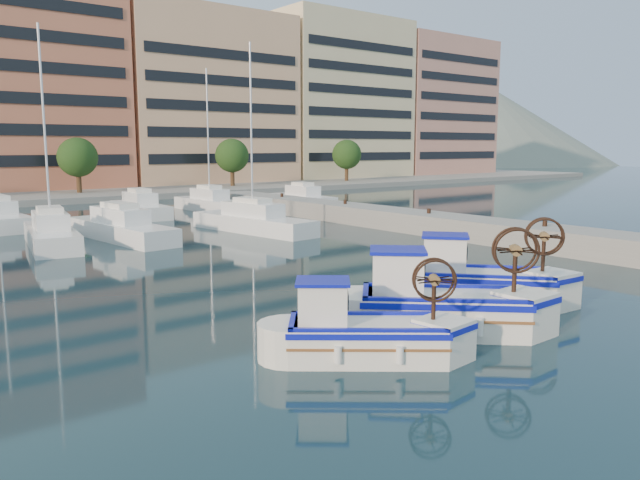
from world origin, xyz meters
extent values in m
plane|color=#193543|center=(0.00, 0.00, 0.00)|extent=(300.00, 300.00, 0.00)
cube|color=gray|center=(13.00, 8.00, 0.60)|extent=(3.00, 60.00, 1.20)
cube|color=gray|center=(0.00, 67.00, 0.30)|extent=(180.00, 40.00, 0.60)
cube|color=#C86D4E|center=(1.00, 65.00, 13.10)|extent=(22.00, 14.00, 25.00)
cube|color=black|center=(1.00, 58.00, 13.10)|extent=(20.24, 0.12, 22.50)
cube|color=#E7AB80|center=(24.00, 65.00, 11.60)|extent=(23.00, 14.00, 22.00)
cube|color=black|center=(24.00, 58.00, 11.60)|extent=(21.16, 0.12, 19.80)
cube|color=beige|center=(47.00, 65.00, 12.60)|extent=(22.00, 14.00, 24.00)
cube|color=black|center=(47.00, 58.00, 12.60)|extent=(20.24, 0.12, 21.60)
cube|color=tan|center=(69.00, 65.00, 12.10)|extent=(21.00, 14.00, 23.00)
cube|color=black|center=(69.00, 58.00, 12.10)|extent=(19.32, 0.12, 20.70)
cylinder|color=#3F2B19|center=(4.00, 53.50, 1.50)|extent=(0.50, 0.50, 3.00)
sphere|color=#26491A|center=(4.00, 53.50, 4.20)|extent=(4.00, 4.00, 4.00)
cylinder|color=#3F2B19|center=(22.00, 53.50, 1.50)|extent=(0.50, 0.50, 3.00)
sphere|color=#26491A|center=(22.00, 53.50, 4.20)|extent=(4.00, 4.00, 4.00)
cylinder|color=#3F2B19|center=(40.00, 53.50, 1.50)|extent=(0.50, 0.50, 3.00)
sphere|color=#26491A|center=(40.00, 53.50, 4.20)|extent=(4.00, 4.00, 4.00)
cone|color=slate|center=(140.00, 110.00, 0.00)|extent=(160.00, 160.00, 50.00)
cube|color=white|center=(-7.00, 22.58, 0.50)|extent=(3.51, 8.27, 1.00)
cylinder|color=silver|center=(-7.00, 22.58, 6.00)|extent=(0.12, 0.12, 11.00)
cube|color=white|center=(-3.16, 22.82, 0.50)|extent=(3.12, 9.88, 1.00)
cube|color=white|center=(4.55, 20.97, 0.50)|extent=(3.54, 9.83, 1.00)
cylinder|color=silver|center=(4.55, 20.97, 6.00)|extent=(0.12, 0.12, 11.00)
cube|color=white|center=(2.40, 33.65, 0.50)|extent=(2.65, 8.07, 1.00)
cube|color=white|center=(8.52, 34.02, 0.50)|extent=(2.56, 8.29, 1.00)
cylinder|color=silver|center=(8.52, 34.02, 6.00)|extent=(0.12, 0.12, 11.00)
cube|color=white|center=(17.00, 32.55, 0.50)|extent=(2.49, 7.59, 1.00)
cube|color=white|center=(-5.77, -0.94, 0.48)|extent=(4.03, 3.69, 0.96)
cube|color=#0D15AF|center=(-5.77, -0.94, 0.85)|extent=(4.15, 3.80, 0.15)
cube|color=blue|center=(-5.77, -0.94, 0.79)|extent=(3.51, 3.17, 0.05)
cube|color=white|center=(-6.62, -0.25, 1.46)|extent=(1.56, 1.53, 1.01)
cube|color=#0D15AF|center=(-6.62, -0.25, 2.01)|extent=(1.75, 1.72, 0.07)
cylinder|color=#331E14|center=(-4.48, -1.97, 1.49)|extent=(0.11, 0.11, 1.06)
cylinder|color=brown|center=(-4.48, -1.97, 2.06)|extent=(0.38, 0.39, 0.26)
torus|color=#331E14|center=(-4.56, -2.08, 2.06)|extent=(0.88, 0.72, 1.07)
torus|color=#331E14|center=(-4.39, -1.86, 2.06)|extent=(0.88, 0.72, 1.07)
cube|color=white|center=(-2.51, -0.59, 0.57)|extent=(4.67, 4.55, 1.14)
cube|color=#0D15AF|center=(-2.51, -0.59, 1.00)|extent=(4.81, 4.68, 0.17)
cube|color=blue|center=(-2.51, -0.59, 0.94)|extent=(4.04, 3.92, 0.07)
cube|color=white|center=(-3.46, 0.30, 1.74)|extent=(1.85, 1.84, 1.20)
cube|color=#0D15AF|center=(-3.46, 0.30, 2.39)|extent=(2.08, 2.07, 0.09)
cylinder|color=#331E14|center=(-1.08, -1.93, 1.77)|extent=(0.13, 0.13, 1.26)
cylinder|color=brown|center=(-1.08, -1.93, 2.44)|extent=(0.46, 0.46, 0.30)
torus|color=#331E14|center=(-1.20, -2.05, 2.44)|extent=(0.98, 0.92, 1.27)
torus|color=#331E14|center=(-0.97, -1.81, 2.44)|extent=(0.98, 0.92, 1.27)
cube|color=white|center=(1.03, 0.75, 0.56)|extent=(4.38, 4.61, 1.11)
cube|color=#0D15AF|center=(1.03, 0.75, 0.98)|extent=(4.52, 4.74, 0.17)
cube|color=blue|center=(1.03, 0.75, 0.91)|extent=(3.77, 3.99, 0.06)
cube|color=white|center=(0.19, 1.71, 1.70)|extent=(1.79, 1.81, 1.17)
cube|color=#0D15AF|center=(0.19, 1.71, 2.34)|extent=(2.01, 2.03, 0.08)
cylinder|color=#331E14|center=(2.30, -0.68, 1.73)|extent=(0.13, 0.13, 1.23)
cylinder|color=brown|center=(2.30, -0.68, 2.39)|extent=(0.45, 0.45, 0.30)
torus|color=#331E14|center=(2.18, -0.78, 2.39)|extent=(0.88, 0.98, 1.24)
torus|color=#331E14|center=(2.42, -0.57, 2.39)|extent=(0.88, 0.98, 1.24)
camera|label=1|loc=(-15.94, -12.05, 5.32)|focal=35.00mm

